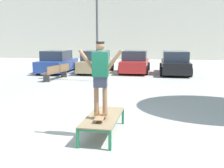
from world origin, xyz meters
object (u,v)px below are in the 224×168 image
at_px(car_blue, 57,62).
at_px(skate_box, 103,118).
at_px(light_post, 97,9).
at_px(car_black, 175,64).
at_px(car_tan, 96,62).
at_px(skater, 100,73).
at_px(skateboard, 101,116).
at_px(car_red, 135,62).
at_px(park_bench, 56,72).

bearing_deg(car_blue, skate_box, -65.85).
bearing_deg(light_post, car_black, 40.51).
height_order(skate_box, car_tan, car_tan).
bearing_deg(skater, skateboard, -87.39).
xyz_separation_m(car_red, light_post, (-1.77, -4.26, 3.13)).
xyz_separation_m(car_tan, park_bench, (-1.57, -3.53, -0.24)).
bearing_deg(park_bench, skateboard, -64.50).
relative_size(skate_box, car_red, 0.45).
bearing_deg(light_post, car_tan, 102.71).
bearing_deg(park_bench, car_red, 43.17).
bearing_deg(light_post, park_bench, 172.67).
height_order(skateboard, car_blue, car_blue).
xyz_separation_m(skater, car_blue, (-5.28, 12.04, -0.84)).
distance_m(skate_box, car_tan, 12.40).
relative_size(skate_box, skater, 1.14).
distance_m(skate_box, car_blue, 12.93).
relative_size(car_blue, car_tan, 1.00).
xyz_separation_m(car_blue, car_black, (7.91, 0.24, 0.00)).
xyz_separation_m(skate_box, skater, (-0.01, -0.24, 1.12)).
xyz_separation_m(car_black, light_post, (-4.41, -3.77, 3.13)).
distance_m(skateboard, car_red, 12.77).
distance_m(car_blue, car_black, 7.92).
bearing_deg(car_tan, car_red, 8.91).
bearing_deg(skater, car_black, 77.90).
height_order(park_bench, light_post, light_post).
relative_size(car_tan, park_bench, 1.74).
bearing_deg(skater, skate_box, 87.66).
relative_size(park_bench, light_post, 0.42).
distance_m(car_blue, light_post, 5.88).
bearing_deg(car_tan, car_black, -0.85).
bearing_deg(skater, car_red, 90.02).
bearing_deg(park_bench, car_black, 26.78).
bearing_deg(skateboard, skater, 92.61).
bearing_deg(car_tan, skater, -77.93).
bearing_deg(car_red, light_post, -112.58).
distance_m(skateboard, skater, 0.99).
bearing_deg(light_post, skate_box, -77.82).
bearing_deg(skate_box, skater, -92.34).
bearing_deg(skate_box, car_red, 90.07).
bearing_deg(car_tan, park_bench, -113.93).
distance_m(park_bench, light_post, 4.18).
xyz_separation_m(car_blue, car_red, (5.27, 0.73, 0.00)).
bearing_deg(skateboard, park_bench, 115.50).
xyz_separation_m(skateboard, car_blue, (-5.28, 12.04, 0.15)).
distance_m(skateboard, car_blue, 13.15).
bearing_deg(skateboard, car_red, 90.02).
height_order(skateboard, car_tan, car_tan).
height_order(skateboard, park_bench, park_bench).
height_order(car_blue, car_red, same).
xyz_separation_m(car_tan, car_black, (5.28, -0.08, 0.00)).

